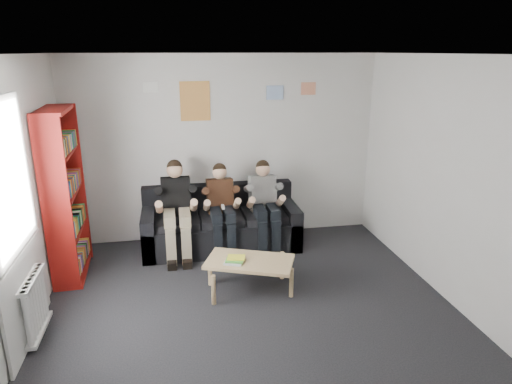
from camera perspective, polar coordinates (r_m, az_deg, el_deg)
room_shell at (r=4.35m, az=-0.12°, el=-1.24°), size 5.00×5.00×5.00m
sofa at (r=6.63m, az=-4.44°, el=-4.23°), size 2.20×0.90×0.85m
bookshelf at (r=6.02m, az=-22.74°, el=-0.35°), size 0.31×0.94×2.10m
coffee_table at (r=5.39m, az=-0.80°, el=-8.96°), size 1.00×0.55×0.40m
game_cases at (r=5.32m, az=-2.68°, el=-8.50°), size 0.24×0.21×0.05m
person_left at (r=6.29m, az=-9.87°, el=-2.24°), size 0.40×0.85×1.32m
person_middle at (r=6.34m, az=-4.31°, el=-2.15°), size 0.36×0.77×1.24m
person_right at (r=6.42m, az=1.14°, el=-1.77°), size 0.37×0.79×1.26m
radiator at (r=5.08m, az=-25.83°, el=-12.60°), size 0.10×0.64×0.60m
window at (r=4.82m, az=-27.73°, el=-5.52°), size 0.05×1.30×2.36m
poster_large at (r=6.59m, az=-7.62°, el=11.19°), size 0.42×0.01×0.55m
poster_blue at (r=6.74m, az=2.38°, el=12.31°), size 0.25×0.01×0.20m
poster_pink at (r=6.86m, az=6.56°, el=12.73°), size 0.22×0.01×0.18m
poster_sign at (r=6.57m, az=-13.05°, el=12.64°), size 0.20×0.01×0.14m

